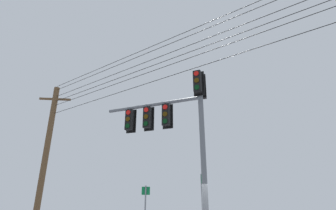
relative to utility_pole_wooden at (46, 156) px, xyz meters
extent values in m
cylinder|color=slate|center=(10.55, 3.51, -1.66)|extent=(0.20, 0.20, 6.26)
cylinder|color=slate|center=(8.79, 2.34, 1.01)|extent=(3.59, 2.46, 0.14)
cube|color=black|center=(10.71, 3.26, 1.56)|extent=(0.42, 0.42, 0.90)
cube|color=black|center=(10.62, 3.40, 1.56)|extent=(0.39, 0.28, 1.04)
cylinder|color=red|center=(10.80, 3.13, 1.86)|extent=(0.18, 0.14, 0.20)
cylinder|color=#3C2703|center=(10.80, 3.13, 1.56)|extent=(0.18, 0.14, 0.20)
cylinder|color=black|center=(10.80, 3.13, 1.26)|extent=(0.18, 0.14, 0.20)
cube|color=black|center=(10.38, 3.76, 1.56)|extent=(0.42, 0.42, 0.90)
cube|color=black|center=(10.47, 3.62, 1.56)|extent=(0.39, 0.28, 1.04)
cylinder|color=red|center=(10.29, 3.90, 1.86)|extent=(0.18, 0.14, 0.20)
cylinder|color=#3C2703|center=(10.29, 3.90, 1.56)|extent=(0.18, 0.14, 0.20)
cylinder|color=black|center=(10.29, 3.90, 1.26)|extent=(0.18, 0.14, 0.20)
cube|color=black|center=(9.33, 2.71, 0.46)|extent=(0.42, 0.42, 0.90)
cube|color=black|center=(9.23, 2.84, 0.46)|extent=(0.38, 0.29, 1.04)
cylinder|color=red|center=(9.43, 2.57, 0.76)|extent=(0.18, 0.14, 0.20)
cylinder|color=#3C2703|center=(9.43, 2.57, 0.46)|extent=(0.18, 0.14, 0.20)
cylinder|color=black|center=(9.43, 2.57, 0.16)|extent=(0.18, 0.14, 0.20)
cube|color=black|center=(8.62, 2.23, 0.46)|extent=(0.42, 0.42, 0.90)
cube|color=black|center=(8.52, 2.37, 0.46)|extent=(0.38, 0.29, 1.04)
cylinder|color=red|center=(8.72, 2.10, 0.76)|extent=(0.18, 0.14, 0.20)
cylinder|color=#3C2703|center=(8.72, 2.10, 0.46)|extent=(0.18, 0.14, 0.20)
cylinder|color=black|center=(8.72, 2.10, 0.16)|extent=(0.18, 0.14, 0.20)
cube|color=black|center=(7.91, 1.76, 0.46)|extent=(0.42, 0.42, 0.90)
cube|color=black|center=(7.81, 1.89, 0.46)|extent=(0.38, 0.29, 1.04)
cylinder|color=red|center=(8.00, 1.62, 0.76)|extent=(0.18, 0.14, 0.20)
cylinder|color=#3C2703|center=(8.00, 1.62, 0.46)|extent=(0.18, 0.14, 0.20)
cylinder|color=black|center=(8.00, 1.62, 0.16)|extent=(0.18, 0.14, 0.20)
cylinder|color=brown|center=(0.00, 0.00, -0.09)|extent=(0.36, 0.36, 9.39)
cube|color=brown|center=(0.00, 0.00, 3.77)|extent=(1.07, 1.83, 0.12)
cube|color=#0C7238|center=(9.13, 4.67, -1.94)|extent=(0.22, 0.28, 0.34)
cube|color=white|center=(9.14, 4.68, -1.94)|extent=(0.17, 0.22, 0.28)
cube|color=#0C7238|center=(6.43, 3.50, -2.29)|extent=(0.25, 0.33, 0.36)
cube|color=white|center=(6.41, 3.51, -2.29)|extent=(0.20, 0.27, 0.30)
cylinder|color=black|center=(11.60, 3.86, 2.38)|extent=(23.21, 7.75, 0.71)
cylinder|color=black|center=(11.60, 3.86, 2.96)|extent=(23.21, 7.75, 0.71)
cylinder|color=black|center=(11.60, 3.86, 3.25)|extent=(23.21, 7.75, 0.71)
cylinder|color=black|center=(11.60, 3.86, 3.59)|extent=(23.21, 7.75, 0.71)
cylinder|color=black|center=(11.60, 3.86, 4.09)|extent=(23.21, 7.75, 0.71)
cylinder|color=black|center=(11.60, 3.86, 4.37)|extent=(23.21, 7.75, 0.71)
camera|label=1|loc=(17.88, -3.04, -3.14)|focal=28.60mm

